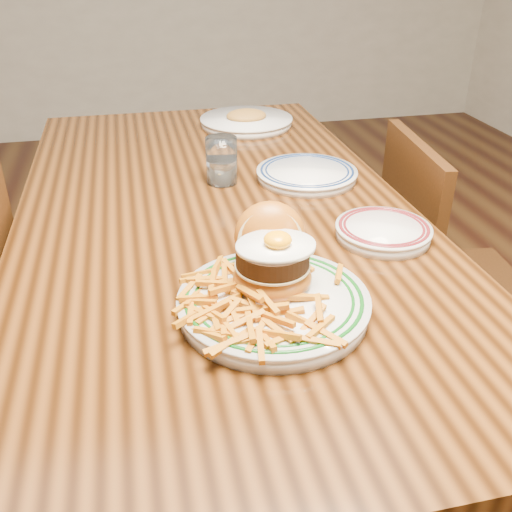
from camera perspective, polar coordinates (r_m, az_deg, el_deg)
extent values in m
plane|color=black|center=(1.71, -3.13, -18.48)|extent=(6.00, 6.00, 0.00)
cube|color=black|center=(1.27, -4.02, 3.92)|extent=(0.85, 1.60, 0.05)
cylinder|color=black|center=(2.10, -16.80, 2.14)|extent=(0.07, 0.07, 0.70)
cylinder|color=black|center=(2.16, 2.82, 4.18)|extent=(0.07, 0.07, 0.70)
cylinder|color=#381E0B|center=(1.62, -20.54, -13.61)|extent=(0.04, 0.04, 0.43)
cube|color=#381E0B|center=(1.70, 19.53, -3.24)|extent=(0.43, 0.43, 0.04)
cube|color=#381E0B|center=(1.53, 14.93, 3.46)|extent=(0.07, 0.39, 0.42)
cylinder|color=#381E0B|center=(2.01, 21.01, -5.35)|extent=(0.04, 0.04, 0.38)
cylinder|color=#381E0B|center=(1.88, 11.82, -6.24)|extent=(0.04, 0.04, 0.38)
cylinder|color=#381E0B|center=(1.64, 15.21, -12.98)|extent=(0.04, 0.04, 0.38)
cylinder|color=silver|center=(0.90, 1.75, -5.04)|extent=(0.30, 0.30, 0.02)
cylinder|color=silver|center=(0.89, 1.77, -4.25)|extent=(0.30, 0.30, 0.01)
torus|color=#0D4C12|center=(0.89, 1.77, -4.14)|extent=(0.28, 0.28, 0.01)
torus|color=#0D4C12|center=(0.89, 1.77, -4.14)|extent=(0.25, 0.25, 0.01)
ellipsoid|color=#A64E15|center=(0.92, 1.63, -2.07)|extent=(0.13, 0.13, 0.06)
cylinder|color=#CFBA81|center=(0.91, 1.65, -0.93)|extent=(0.12, 0.12, 0.00)
cylinder|color=black|center=(0.90, 1.67, 0.01)|extent=(0.12, 0.12, 0.03)
ellipsoid|color=white|center=(0.89, 1.99, 1.01)|extent=(0.13, 0.11, 0.01)
ellipsoid|color=#FB9605|center=(0.88, 2.19, 1.63)|extent=(0.04, 0.04, 0.02)
ellipsoid|color=#A64E15|center=(0.96, 1.40, 1.97)|extent=(0.14, 0.12, 0.14)
cylinder|color=#CFBA81|center=(0.95, 1.46, 1.32)|extent=(0.12, 0.06, 0.11)
cylinder|color=silver|center=(1.15, 12.57, 2.20)|extent=(0.18, 0.18, 0.02)
cylinder|color=silver|center=(1.14, 12.64, 2.77)|extent=(0.19, 0.19, 0.01)
torus|color=maroon|center=(1.14, 12.66, 2.87)|extent=(0.18, 0.18, 0.01)
torus|color=maroon|center=(1.14, 12.66, 2.87)|extent=(0.16, 0.16, 0.01)
cube|color=silver|center=(1.16, 13.41, 3.15)|extent=(0.10, 0.09, 0.00)
cylinder|color=silver|center=(1.41, 5.09, 8.00)|extent=(0.24, 0.24, 0.02)
cylinder|color=silver|center=(1.40, 5.11, 8.46)|extent=(0.24, 0.24, 0.01)
torus|color=#0F234E|center=(1.40, 5.12, 8.53)|extent=(0.23, 0.23, 0.01)
torus|color=#0F234E|center=(1.40, 5.12, 8.53)|extent=(0.20, 0.20, 0.01)
cylinder|color=white|center=(1.37, -3.46, 9.52)|extent=(0.07, 0.07, 0.11)
cylinder|color=silver|center=(1.38, -3.43, 8.50)|extent=(0.06, 0.06, 0.05)
cylinder|color=silver|center=(1.82, -0.96, 13.17)|extent=(0.28, 0.28, 0.02)
cylinder|color=silver|center=(1.81, -0.97, 13.58)|extent=(0.29, 0.29, 0.01)
ellipsoid|color=#A7692F|center=(1.81, -0.97, 13.86)|extent=(0.12, 0.10, 0.04)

